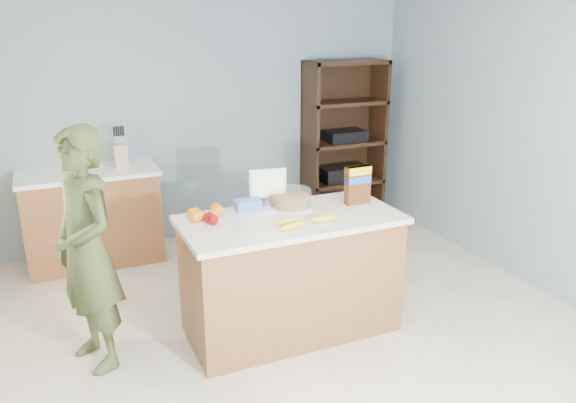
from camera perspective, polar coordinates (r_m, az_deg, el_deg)
name	(u,v)px	position (r m, az deg, el deg)	size (l,w,h in m)	color
floor	(308,349)	(4.12, 2.03, -14.75)	(4.50, 5.00, 0.02)	beige
walls	(311,118)	(3.51, 2.34, 8.50)	(4.52, 5.02, 2.51)	gray
counter_peninsula	(291,279)	(4.15, 0.28, -7.88)	(1.56, 0.76, 0.90)	brown
back_cabinet	(93,217)	(5.61, -19.22, -1.45)	(1.24, 0.62, 0.90)	brown
shelving_unit	(342,145)	(6.41, 5.49, 5.74)	(0.90, 0.40, 1.80)	black
person	(86,251)	(3.84, -19.79, -4.76)	(0.59, 0.39, 1.63)	#3C4721
knife_block	(121,155)	(5.47, -16.62, 4.53)	(0.12, 0.10, 0.31)	tan
envelopes	(284,211)	(4.07, -0.39, -1.01)	(0.42, 0.19, 0.00)	white
bananas	(307,221)	(3.83, 1.99, -1.97)	(0.49, 0.19, 0.05)	yellow
apples	(211,219)	(3.86, -7.82, -1.73)	(0.08, 0.13, 0.07)	maroon
oranges	(207,213)	(3.98, -8.20, -1.12)	(0.26, 0.21, 0.07)	orange
blue_carton	(248,205)	(4.10, -4.11, -0.36)	(0.18, 0.12, 0.08)	blue
salad_bowl	(291,199)	(4.16, 0.33, 0.25)	(0.30, 0.30, 0.13)	#267219
tv	(268,184)	(4.18, -2.08, 1.76)	(0.28, 0.12, 0.28)	silver
cereal_box	(358,182)	(4.23, 7.10, 1.97)	(0.19, 0.08, 0.29)	#592B14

